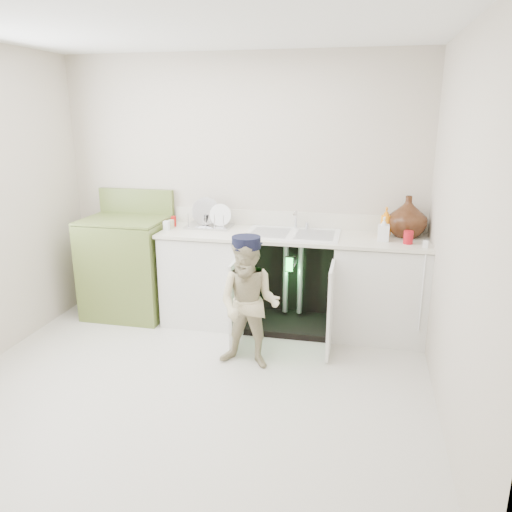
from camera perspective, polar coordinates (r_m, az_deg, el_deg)
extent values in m
plane|color=#BAB3A3|center=(3.90, -7.08, -14.27)|extent=(3.50, 3.50, 0.00)
cube|color=beige|center=(4.86, -1.72, 7.66)|extent=(3.50, 2.50, 0.02)
cube|color=beige|center=(2.16, -21.54, -4.58)|extent=(3.50, 2.50, 0.02)
cube|color=beige|center=(3.29, 22.20, 2.30)|extent=(2.50, 3.00, 0.02)
plane|color=white|center=(3.41, -8.68, 24.94)|extent=(3.50, 3.50, 0.00)
cube|color=white|center=(4.84, -5.38, -2.45)|extent=(0.80, 0.60, 0.86)
cube|color=white|center=(4.63, 13.91, -3.76)|extent=(0.80, 0.60, 0.86)
cube|color=black|center=(4.92, 4.51, -2.11)|extent=(0.80, 0.06, 0.86)
cube|color=black|center=(4.81, 3.95, -7.63)|extent=(0.80, 0.60, 0.06)
cylinder|color=gray|center=(4.76, 3.39, -2.46)|extent=(0.05, 0.05, 0.70)
cylinder|color=gray|center=(4.74, 5.06, -2.57)|extent=(0.05, 0.05, 0.70)
cylinder|color=gray|center=(4.65, 4.18, -0.73)|extent=(0.07, 0.18, 0.07)
cube|color=white|center=(4.29, -2.28, -5.30)|extent=(0.03, 0.40, 0.76)
cube|color=white|center=(4.17, 8.48, -6.12)|extent=(0.02, 0.40, 0.76)
cube|color=beige|center=(4.54, 4.16, 2.30)|extent=(2.44, 0.64, 0.03)
cube|color=beige|center=(4.79, 4.69, 4.15)|extent=(2.44, 0.02, 0.15)
cube|color=white|center=(4.53, 4.16, 2.42)|extent=(0.85, 0.55, 0.02)
cube|color=gray|center=(4.56, 1.61, 2.68)|extent=(0.34, 0.40, 0.01)
cube|color=gray|center=(4.51, 6.74, 2.40)|extent=(0.34, 0.40, 0.01)
cylinder|color=silver|center=(4.72, 4.57, 4.16)|extent=(0.03, 0.03, 0.17)
cylinder|color=silver|center=(4.65, 4.49, 4.91)|extent=(0.02, 0.14, 0.02)
cylinder|color=silver|center=(4.72, 5.88, 3.50)|extent=(0.04, 0.04, 0.06)
cylinder|color=white|center=(4.32, 18.46, -3.88)|extent=(0.01, 0.01, 0.70)
cube|color=white|center=(4.30, 18.80, 1.29)|extent=(0.04, 0.02, 0.06)
cube|color=silver|center=(4.83, -5.38, 3.42)|extent=(0.43, 0.29, 0.02)
cylinder|color=silver|center=(4.84, -5.77, 4.37)|extent=(0.27, 0.10, 0.26)
cylinder|color=white|center=(4.78, -4.08, 4.14)|extent=(0.21, 0.06, 0.21)
cylinder|color=silver|center=(4.77, -7.75, 4.08)|extent=(0.01, 0.01, 0.12)
cylinder|color=silver|center=(4.74, -6.76, 4.04)|extent=(0.01, 0.01, 0.12)
cylinder|color=silver|center=(4.72, -5.77, 4.00)|extent=(0.01, 0.01, 0.12)
cylinder|color=silver|center=(4.69, -4.77, 3.96)|extent=(0.01, 0.01, 0.12)
cylinder|color=silver|center=(4.67, -3.75, 3.92)|extent=(0.01, 0.01, 0.12)
imported|color=#4B2315|center=(4.60, 16.92, 4.35)|extent=(0.35, 0.35, 0.36)
imported|color=orange|center=(4.56, 14.62, 3.78)|extent=(0.10, 0.10, 0.26)
imported|color=white|center=(4.41, 14.38, 3.00)|extent=(0.09, 0.10, 0.21)
cylinder|color=#AD0E19|center=(4.38, 17.01, 2.04)|extent=(0.08, 0.08, 0.11)
cylinder|color=#AF120F|center=(4.89, -9.39, 3.94)|extent=(0.05, 0.05, 0.10)
cylinder|color=#B5B185|center=(4.82, -9.68, 3.62)|extent=(0.06, 0.06, 0.08)
cylinder|color=black|center=(4.82, -5.68, 4.01)|extent=(0.04, 0.04, 0.12)
cube|color=white|center=(4.73, -10.19, 3.42)|extent=(0.05, 0.05, 0.09)
cube|color=#5D7332|center=(5.11, -14.42, -1.34)|extent=(0.79, 0.65, 0.95)
cube|color=#5D7332|center=(4.99, -14.82, 4.05)|extent=(0.79, 0.65, 0.02)
cube|color=#5D7332|center=(5.21, -13.51, 6.11)|extent=(0.79, 0.06, 0.25)
cylinder|color=black|center=(4.95, -17.68, 3.64)|extent=(0.18, 0.18, 0.02)
cylinder|color=silver|center=(4.94, -17.69, 3.78)|extent=(0.21, 0.21, 0.01)
cylinder|color=black|center=(5.22, -15.95, 4.42)|extent=(0.18, 0.18, 0.02)
cylinder|color=silver|center=(5.22, -15.96, 4.54)|extent=(0.21, 0.21, 0.01)
cylinder|color=black|center=(4.76, -13.56, 3.50)|extent=(0.18, 0.18, 0.02)
cylinder|color=silver|center=(4.76, -13.57, 3.64)|extent=(0.21, 0.21, 0.01)
cylinder|color=black|center=(5.05, -12.00, 4.30)|extent=(0.18, 0.18, 0.02)
cylinder|color=silver|center=(5.04, -12.01, 4.43)|extent=(0.21, 0.21, 0.01)
imported|color=beige|center=(3.91, -0.79, -5.55)|extent=(0.55, 0.44, 1.05)
cylinder|color=black|center=(3.75, -0.82, 1.47)|extent=(0.24, 0.24, 0.09)
cube|color=black|center=(3.85, -0.34, 1.32)|extent=(0.18, 0.11, 0.01)
cube|color=black|center=(4.25, 3.84, -0.96)|extent=(0.07, 0.01, 0.14)
cube|color=#26F23F|center=(4.24, 3.82, -0.99)|extent=(0.06, 0.00, 0.12)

